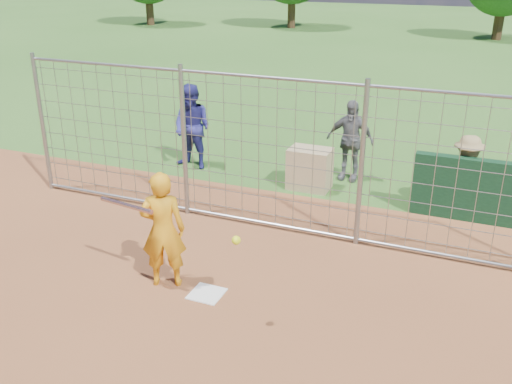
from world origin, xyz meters
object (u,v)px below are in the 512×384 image
at_px(bystander_a, 192,127).
at_px(bystander_c, 465,175).
at_px(batter, 163,230).
at_px(bystander_b, 350,140).
at_px(equipment_bin, 310,169).

xyz_separation_m(bystander_a, bystander_c, (5.45, -0.29, -0.18)).
relative_size(batter, bystander_a, 0.93).
height_order(batter, bystander_a, bystander_a).
bearing_deg(bystander_a, batter, -57.53).
relative_size(batter, bystander_b, 1.01).
distance_m(batter, bystander_c, 5.37).
xyz_separation_m(batter, bystander_a, (-1.88, 4.30, 0.07)).
bearing_deg(bystander_c, bystander_a, -20.92).
xyz_separation_m(bystander_b, equipment_bin, (-0.57, -0.78, -0.42)).
xyz_separation_m(batter, equipment_bin, (0.76, 4.10, -0.42)).
bearing_deg(bystander_b, bystander_c, -16.88).
distance_m(batter, bystander_b, 5.06).
bearing_deg(bystander_c, equipment_bin, -19.75).
xyz_separation_m(bystander_a, bystander_b, (3.21, 0.58, -0.07)).
relative_size(batter, bystander_c, 1.16).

